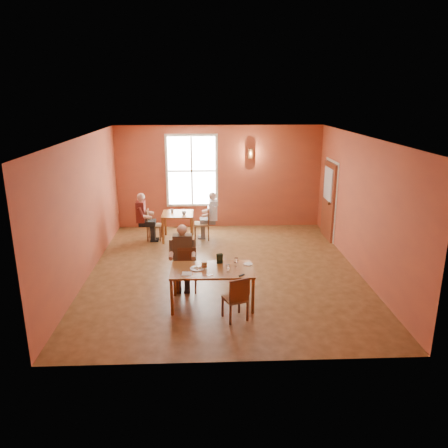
{
  "coord_description": "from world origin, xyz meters",
  "views": [
    {
      "loc": [
        -0.4,
        -9.16,
        3.86
      ],
      "look_at": [
        0.0,
        0.2,
        1.05
      ],
      "focal_mm": 35.0,
      "sensor_mm": 36.0,
      "label": 1
    }
  ],
  "objects_px": {
    "main_table": "(212,287)",
    "diner_main": "(187,261)",
    "diner_white": "(203,217)",
    "diner_maroon": "(153,217)",
    "chair_empty": "(235,298)",
    "chair_diner_white": "(202,223)",
    "chair_diner_main": "(187,270)",
    "second_table": "(178,226)",
    "chair_diner_maroon": "(154,225)"
  },
  "relations": [
    {
      "from": "chair_diner_white",
      "to": "diner_white",
      "type": "height_order",
      "value": "diner_white"
    },
    {
      "from": "chair_diner_main",
      "to": "second_table",
      "type": "relative_size",
      "value": 1.03
    },
    {
      "from": "diner_main",
      "to": "chair_diner_maroon",
      "type": "distance_m",
      "value": 3.46
    },
    {
      "from": "chair_diner_maroon",
      "to": "diner_maroon",
      "type": "bearing_deg",
      "value": -90.0
    },
    {
      "from": "diner_main",
      "to": "diner_white",
      "type": "height_order",
      "value": "diner_main"
    },
    {
      "from": "chair_empty",
      "to": "chair_diner_white",
      "type": "relative_size",
      "value": 0.9
    },
    {
      "from": "second_table",
      "to": "chair_diner_maroon",
      "type": "relative_size",
      "value": 0.99
    },
    {
      "from": "main_table",
      "to": "diner_maroon",
      "type": "height_order",
      "value": "diner_maroon"
    },
    {
      "from": "chair_diner_maroon",
      "to": "diner_maroon",
      "type": "relative_size",
      "value": 0.66
    },
    {
      "from": "chair_empty",
      "to": "diner_white",
      "type": "height_order",
      "value": "diner_white"
    },
    {
      "from": "chair_diner_main",
      "to": "second_table",
      "type": "height_order",
      "value": "chair_diner_main"
    },
    {
      "from": "chair_empty",
      "to": "chair_diner_maroon",
      "type": "distance_m",
      "value": 4.89
    },
    {
      "from": "main_table",
      "to": "second_table",
      "type": "bearing_deg",
      "value": 102.5
    },
    {
      "from": "diner_maroon",
      "to": "chair_diner_maroon",
      "type": "bearing_deg",
      "value": 90.0
    },
    {
      "from": "main_table",
      "to": "chair_diner_main",
      "type": "distance_m",
      "value": 0.82
    },
    {
      "from": "main_table",
      "to": "second_table",
      "type": "xyz_separation_m",
      "value": [
        -0.87,
        3.92,
        0.01
      ]
    },
    {
      "from": "main_table",
      "to": "second_table",
      "type": "distance_m",
      "value": 4.02
    },
    {
      "from": "second_table",
      "to": "chair_diner_white",
      "type": "bearing_deg",
      "value": 0.0
    },
    {
      "from": "main_table",
      "to": "chair_diner_white",
      "type": "distance_m",
      "value": 3.93
    },
    {
      "from": "second_table",
      "to": "chair_diner_maroon",
      "type": "bearing_deg",
      "value": 180.0
    },
    {
      "from": "chair_empty",
      "to": "main_table",
      "type": "bearing_deg",
      "value": 102.27
    },
    {
      "from": "chair_diner_white",
      "to": "chair_diner_main",
      "type": "bearing_deg",
      "value": 175.09
    },
    {
      "from": "diner_main",
      "to": "main_table",
      "type": "bearing_deg",
      "value": 128.88
    },
    {
      "from": "second_table",
      "to": "diner_main",
      "type": "bearing_deg",
      "value": -83.62
    },
    {
      "from": "second_table",
      "to": "main_table",
      "type": "bearing_deg",
      "value": -77.5
    },
    {
      "from": "chair_diner_white",
      "to": "chair_empty",
      "type": "bearing_deg",
      "value": -172.26
    },
    {
      "from": "diner_white",
      "to": "chair_diner_maroon",
      "type": "distance_m",
      "value": 1.35
    },
    {
      "from": "main_table",
      "to": "diner_main",
      "type": "relative_size",
      "value": 1.21
    },
    {
      "from": "chair_diner_main",
      "to": "diner_main",
      "type": "xyz_separation_m",
      "value": [
        0.0,
        -0.03,
        0.21
      ]
    },
    {
      "from": "chair_diner_white",
      "to": "diner_maroon",
      "type": "height_order",
      "value": "diner_maroon"
    },
    {
      "from": "chair_diner_main",
      "to": "chair_empty",
      "type": "distance_m",
      "value": 1.52
    },
    {
      "from": "diner_main",
      "to": "diner_maroon",
      "type": "height_order",
      "value": "diner_maroon"
    },
    {
      "from": "main_table",
      "to": "diner_main",
      "type": "height_order",
      "value": "diner_main"
    },
    {
      "from": "chair_diner_main",
      "to": "chair_diner_white",
      "type": "height_order",
      "value": "chair_diner_white"
    },
    {
      "from": "chair_empty",
      "to": "diner_main",
      "type": "bearing_deg",
      "value": 104.73
    },
    {
      "from": "chair_diner_white",
      "to": "diner_white",
      "type": "distance_m",
      "value": 0.17
    },
    {
      "from": "diner_maroon",
      "to": "diner_white",
      "type": "bearing_deg",
      "value": 90.0
    },
    {
      "from": "main_table",
      "to": "chair_empty",
      "type": "bearing_deg",
      "value": -55.73
    },
    {
      "from": "chair_empty",
      "to": "second_table",
      "type": "distance_m",
      "value": 4.67
    },
    {
      "from": "chair_diner_white",
      "to": "main_table",
      "type": "bearing_deg",
      "value": -176.8
    },
    {
      "from": "diner_main",
      "to": "chair_diner_white",
      "type": "xyz_separation_m",
      "value": [
        0.28,
        3.3,
        -0.18
      ]
    },
    {
      "from": "diner_white",
      "to": "diner_maroon",
      "type": "height_order",
      "value": "diner_maroon"
    },
    {
      "from": "diner_white",
      "to": "diner_maroon",
      "type": "xyz_separation_m",
      "value": [
        -1.36,
        0.0,
        0.02
      ]
    },
    {
      "from": "diner_white",
      "to": "chair_diner_white",
      "type": "bearing_deg",
      "value": 90.0
    },
    {
      "from": "chair_diner_main",
      "to": "main_table",
      "type": "bearing_deg",
      "value": 127.57
    },
    {
      "from": "diner_white",
      "to": "chair_diner_main",
      "type": "bearing_deg",
      "value": 174.57
    },
    {
      "from": "chair_empty",
      "to": "second_table",
      "type": "bearing_deg",
      "value": 83.67
    },
    {
      "from": "main_table",
      "to": "chair_diner_main",
      "type": "relative_size",
      "value": 1.79
    },
    {
      "from": "diner_main",
      "to": "chair_empty",
      "type": "height_order",
      "value": "diner_main"
    },
    {
      "from": "main_table",
      "to": "diner_white",
      "type": "relative_size",
      "value": 1.23
    }
  ]
}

